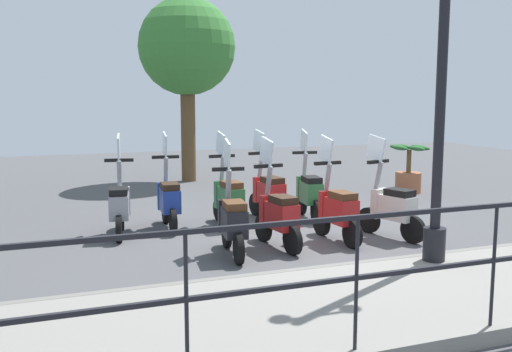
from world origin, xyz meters
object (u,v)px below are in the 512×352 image
at_px(tree_distant, 187,48).
at_px(scooter_far_0, 309,191).
at_px(scooter_far_4, 120,205).
at_px(scooter_far_3, 169,199).
at_px(scooter_near_0, 391,206).
at_px(scooter_near_2, 278,214).
at_px(lamp_post_near, 441,97).
at_px(scooter_far_2, 228,197).
at_px(scooter_far_1, 268,192).
at_px(scooter_near_3, 232,220).
at_px(potted_palm, 408,173).
at_px(scooter_near_1, 337,209).

height_order(tree_distant, scooter_far_0, tree_distant).
height_order(scooter_far_0, scooter_far_4, same).
bearing_deg(scooter_far_3, scooter_near_0, -117.27).
xyz_separation_m(scooter_far_0, scooter_far_4, (-0.09, 3.22, 0.00)).
xyz_separation_m(tree_distant, scooter_near_2, (-6.71, 0.40, -2.79)).
bearing_deg(lamp_post_near, scooter_near_2, 37.99).
distance_m(scooter_near_2, scooter_far_2, 1.54).
relative_size(lamp_post_near, scooter_far_2, 2.85).
xyz_separation_m(scooter_far_0, scooter_far_1, (0.18, 0.69, 0.00)).
xyz_separation_m(lamp_post_near, scooter_far_1, (3.46, 0.76, -1.61)).
height_order(scooter_near_3, scooter_far_4, same).
bearing_deg(scooter_far_4, scooter_far_0, -78.74).
bearing_deg(scooter_near_3, potted_palm, -49.49).
bearing_deg(scooter_far_1, scooter_far_2, 98.87).
relative_size(lamp_post_near, scooter_near_1, 2.85).
height_order(scooter_near_2, scooter_far_2, same).
distance_m(potted_palm, scooter_far_0, 3.67).
height_order(scooter_near_0, scooter_far_2, same).
bearing_deg(scooter_near_2, scooter_far_3, 27.74).
height_order(potted_palm, scooter_near_2, scooter_near_2).
distance_m(scooter_far_0, scooter_far_4, 3.22).
bearing_deg(tree_distant, scooter_far_4, 155.57).
relative_size(potted_palm, scooter_far_3, 0.69).
distance_m(tree_distant, scooter_near_2, 7.28).
distance_m(lamp_post_near, scooter_far_0, 3.65).
distance_m(scooter_far_2, scooter_far_3, 0.96).
height_order(scooter_near_0, scooter_far_3, same).
height_order(tree_distant, scooter_near_1, tree_distant).
relative_size(lamp_post_near, scooter_far_1, 2.85).
xyz_separation_m(lamp_post_near, scooter_far_4, (3.19, 3.29, -1.61)).
height_order(scooter_near_1, scooter_far_3, same).
relative_size(scooter_far_1, scooter_far_3, 1.00).
bearing_deg(potted_palm, scooter_far_2, 110.42).
bearing_deg(scooter_near_1, scooter_far_3, 47.41).
xyz_separation_m(scooter_far_2, scooter_far_4, (-0.03, 1.74, 0.00)).
bearing_deg(scooter_near_2, tree_distant, -10.07).
distance_m(tree_distant, scooter_far_4, 6.37).
height_order(scooter_near_0, scooter_near_1, same).
distance_m(scooter_near_3, scooter_far_4, 2.06).
height_order(scooter_near_2, scooter_far_0, same).
xyz_separation_m(scooter_near_2, scooter_far_2, (1.52, 0.23, 0.00)).
xyz_separation_m(scooter_near_0, scooter_far_3, (1.78, 2.97, 0.00)).
relative_size(lamp_post_near, scooter_far_3, 2.85).
relative_size(lamp_post_near, scooter_near_3, 2.85).
bearing_deg(scooter_near_0, lamp_post_near, 146.36).
height_order(lamp_post_near, scooter_far_3, lamp_post_near).
relative_size(lamp_post_near, potted_palm, 4.13).
bearing_deg(scooter_far_2, scooter_far_3, 75.20).
distance_m(scooter_near_0, scooter_far_0, 1.74).
bearing_deg(scooter_far_3, scooter_far_2, -97.60).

